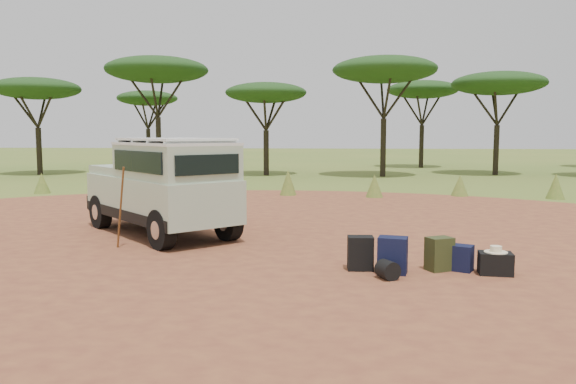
# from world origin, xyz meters

# --- Properties ---
(ground) EXTENTS (140.00, 140.00, 0.00)m
(ground) POSITION_xyz_m (0.00, 0.00, 0.00)
(ground) COLOR #557228
(ground) RESTS_ON ground
(dirt_clearing) EXTENTS (23.00, 23.00, 0.01)m
(dirt_clearing) POSITION_xyz_m (0.00, 0.00, 0.00)
(dirt_clearing) COLOR #995832
(dirt_clearing) RESTS_ON ground
(grass_fringe) EXTENTS (36.60, 1.60, 0.90)m
(grass_fringe) POSITION_xyz_m (0.12, 8.67, 0.40)
(grass_fringe) COLOR #557228
(grass_fringe) RESTS_ON ground
(acacia_treeline) EXTENTS (46.70, 13.20, 6.26)m
(acacia_treeline) POSITION_xyz_m (0.75, 19.81, 4.87)
(acacia_treeline) COLOR black
(acacia_treeline) RESTS_ON ground
(safari_vehicle) EXTENTS (4.16, 4.23, 2.09)m
(safari_vehicle) POSITION_xyz_m (-1.98, 0.82, 1.01)
(safari_vehicle) COLOR #A9BDA2
(safari_vehicle) RESTS_ON ground
(walking_staff) EXTENTS (0.28, 0.21, 1.57)m
(walking_staff) POSITION_xyz_m (-2.33, -0.67, 0.78)
(walking_staff) COLOR brown
(walking_staff) RESTS_ON ground
(backpack_black) EXTENTS (0.42, 0.32, 0.55)m
(backpack_black) POSITION_xyz_m (2.14, -1.96, 0.28)
(backpack_black) COLOR black
(backpack_black) RESTS_ON ground
(backpack_navy) EXTENTS (0.50, 0.40, 0.58)m
(backpack_navy) POSITION_xyz_m (2.63, -2.13, 0.29)
(backpack_navy) COLOR black
(backpack_navy) RESTS_ON ground
(backpack_olive) EXTENTS (0.48, 0.43, 0.54)m
(backpack_olive) POSITION_xyz_m (3.39, -1.89, 0.27)
(backpack_olive) COLOR #313C1B
(backpack_olive) RESTS_ON ground
(duffel_navy) EXTENTS (0.46, 0.41, 0.42)m
(duffel_navy) POSITION_xyz_m (3.73, -1.87, 0.21)
(duffel_navy) COLOR black
(duffel_navy) RESTS_ON ground
(hard_case) EXTENTS (0.53, 0.40, 0.35)m
(hard_case) POSITION_xyz_m (4.22, -2.06, 0.18)
(hard_case) COLOR black
(hard_case) RESTS_ON ground
(stuff_sack) EXTENTS (0.39, 0.39, 0.29)m
(stuff_sack) POSITION_xyz_m (2.53, -2.50, 0.14)
(stuff_sack) COLOR black
(stuff_sack) RESTS_ON ground
(safari_hat) EXTENTS (0.35, 0.35, 0.10)m
(safari_hat) POSITION_xyz_m (4.22, -2.06, 0.39)
(safari_hat) COLOR beige
(safari_hat) RESTS_ON hard_case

